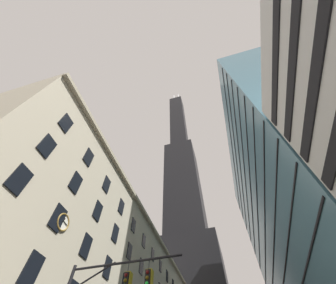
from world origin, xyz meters
The scene contains 2 objects.
dark_skyscraper centered at (-13.31, 81.19, 68.81)m, with size 27.66×27.66×226.77m.
glass_office_midrise centered at (18.93, 31.90, 27.01)m, with size 15.97×53.25×54.02m.
Camera 1 is at (2.74, -9.53, 1.67)m, focal length 21.60 mm.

